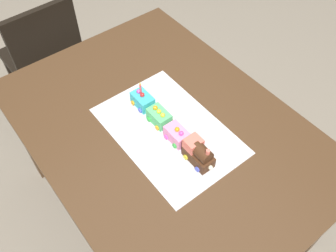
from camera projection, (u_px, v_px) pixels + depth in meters
The scene contains 9 objects.
ground_plane at pixel (165, 206), 2.09m from camera, with size 8.00×8.00×0.00m, color gray.
dining_table at pixel (164, 141), 1.60m from camera, with size 1.40×1.00×0.74m.
chair at pixel (45, 57), 2.19m from camera, with size 0.41×0.41×0.86m.
cake_board at pixel (168, 131), 1.50m from camera, with size 0.60×0.40×0.00m, color silver.
cake_locomotive at pixel (199, 153), 1.37m from camera, with size 0.14×0.08×0.12m.
cake_car_tanker_bubblegum at pixel (177, 134), 1.45m from camera, with size 0.10×0.08×0.07m.
cake_car_hopper_mint_green at pixel (159, 116), 1.50m from camera, with size 0.10×0.08×0.07m.
cake_car_flatbed_turquoise at pixel (143, 100), 1.56m from camera, with size 0.10×0.08×0.07m.
birthday_candle at pixel (141, 87), 1.51m from camera, with size 0.01×0.01×0.06m.
Camera 1 is at (-0.76, 0.57, 1.92)m, focal length 38.81 mm.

